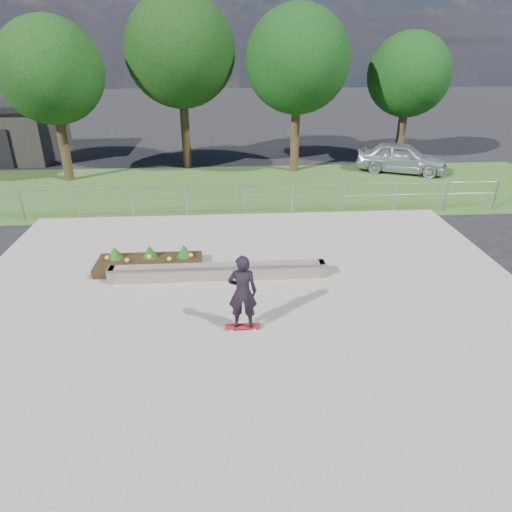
{
  "coord_description": "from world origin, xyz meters",
  "views": [
    {
      "loc": [
        -0.51,
        -8.97,
        6.05
      ],
      "look_at": [
        0.2,
        1.5,
        1.1
      ],
      "focal_mm": 32.0,
      "sensor_mm": 36.0,
      "label": 1
    }
  ],
  "objects_px": {
    "grind_ledge": "(218,272)",
    "skateboarder": "(243,292)",
    "planter_bed": "(149,262)",
    "parked_car": "(402,158)"
  },
  "relations": [
    {
      "from": "planter_bed",
      "to": "parked_car",
      "type": "bearing_deg",
      "value": 42.52
    },
    {
      "from": "skateboarder",
      "to": "planter_bed",
      "type": "bearing_deg",
      "value": 127.93
    },
    {
      "from": "grind_ledge",
      "to": "planter_bed",
      "type": "relative_size",
      "value": 2.0
    },
    {
      "from": "grind_ledge",
      "to": "skateboarder",
      "type": "relative_size",
      "value": 3.22
    },
    {
      "from": "planter_bed",
      "to": "parked_car",
      "type": "height_order",
      "value": "parked_car"
    },
    {
      "from": "grind_ledge",
      "to": "skateboarder",
      "type": "xyz_separation_m",
      "value": [
        0.58,
        -2.52,
        0.76
      ]
    },
    {
      "from": "grind_ledge",
      "to": "parked_car",
      "type": "relative_size",
      "value": 1.37
    },
    {
      "from": "grind_ledge",
      "to": "planter_bed",
      "type": "height_order",
      "value": "planter_bed"
    },
    {
      "from": "skateboarder",
      "to": "parked_car",
      "type": "xyz_separation_m",
      "value": [
        8.57,
        13.54,
        -0.28
      ]
    },
    {
      "from": "grind_ledge",
      "to": "planter_bed",
      "type": "xyz_separation_m",
      "value": [
        -2.0,
        0.79,
        -0.02
      ]
    }
  ]
}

